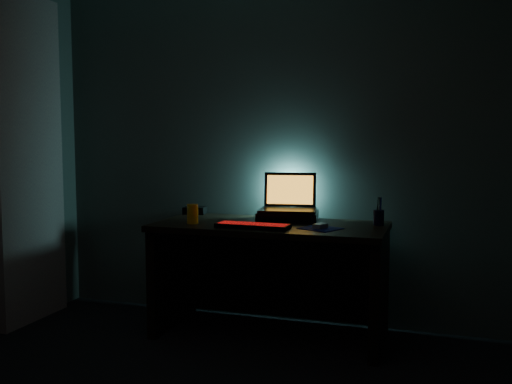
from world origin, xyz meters
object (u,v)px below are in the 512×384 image
(mouse, at_px, (320,226))
(pen_cup, at_px, (379,218))
(router, at_px, (195,210))
(laptop, at_px, (289,202))
(keyboard, at_px, (253,226))
(juice_glass, at_px, (193,214))

(mouse, xyz_separation_m, pen_cup, (0.33, 0.26, 0.03))
(mouse, relative_size, router, 0.53)
(laptop, distance_m, keyboard, 0.46)
(keyboard, xyz_separation_m, pen_cup, (0.73, 0.36, 0.03))
(mouse, xyz_separation_m, juice_glass, (-0.84, -0.04, 0.05))
(keyboard, xyz_separation_m, router, (-0.61, 0.50, 0.01))
(mouse, distance_m, router, 1.10)
(laptop, xyz_separation_m, pen_cup, (0.61, -0.08, -0.07))
(keyboard, relative_size, router, 2.65)
(keyboard, height_order, pen_cup, pen_cup)
(router, bearing_deg, pen_cup, -15.14)
(router, bearing_deg, keyboard, -48.30)
(laptop, height_order, pen_cup, laptop)
(pen_cup, bearing_deg, juice_glass, -165.28)
(laptop, xyz_separation_m, router, (-0.73, 0.06, -0.09))
(mouse, distance_m, pen_cup, 0.42)
(pen_cup, distance_m, juice_glass, 1.20)
(keyboard, relative_size, mouse, 4.98)
(laptop, height_order, router, laptop)
(laptop, bearing_deg, keyboard, -113.54)
(laptop, xyz_separation_m, juice_glass, (-0.55, -0.38, -0.06))
(mouse, height_order, juice_glass, juice_glass)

